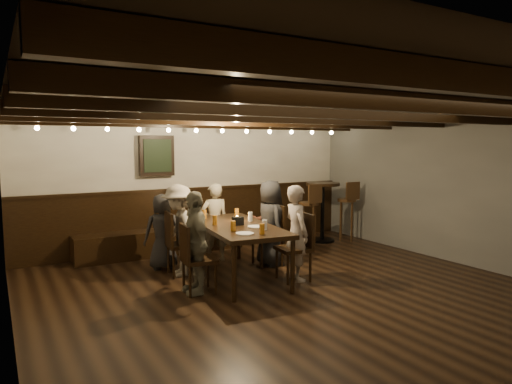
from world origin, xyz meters
TOP-DOWN VIEW (x-y plane):
  - room at (-0.29, 2.21)m, footprint 7.00×7.00m
  - dining_table at (-0.30, 1.28)m, footprint 1.19×2.19m
  - chair_left_near at (-0.96, 1.82)m, footprint 0.49×0.49m
  - chair_left_far at (-1.07, 0.93)m, footprint 0.47×0.47m
  - chair_right_near at (0.47, 1.64)m, footprint 0.50×0.50m
  - chair_right_far at (0.36, 0.75)m, footprint 0.49×0.49m
  - person_bench_left at (-1.09, 2.29)m, footprint 0.62×0.45m
  - person_bench_centre at (-0.17, 2.33)m, footprint 0.51×0.37m
  - person_bench_right at (0.70, 2.07)m, footprint 0.68×0.56m
  - person_left_near at (-0.99, 1.82)m, footprint 0.61×0.94m
  - person_left_far at (-1.10, 0.93)m, footprint 0.42×0.83m
  - person_right_near at (0.50, 1.64)m, footprint 0.52×0.72m
  - person_right_far at (0.39, 0.75)m, footprint 0.39×0.54m
  - pint_a at (-0.50, 2.01)m, footprint 0.07×0.07m
  - pint_b at (0.02, 1.90)m, footprint 0.07×0.07m
  - pint_c at (-0.59, 1.42)m, footprint 0.07×0.07m
  - pint_d at (0.02, 1.45)m, footprint 0.07×0.07m
  - pint_e at (-0.58, 0.86)m, footprint 0.07×0.07m
  - pint_f at (-0.17, 0.71)m, footprint 0.07×0.07m
  - pint_g at (-0.35, 0.48)m, footprint 0.07×0.07m
  - plate_near at (-0.54, 0.61)m, footprint 0.24×0.24m
  - plate_far at (-0.16, 0.97)m, footprint 0.24×0.24m
  - condiment_caddy at (-0.31, 1.24)m, footprint 0.15×0.10m
  - candle at (-0.15, 1.57)m, footprint 0.05×0.05m
  - high_top_table at (2.35, 2.63)m, footprint 0.67×0.67m
  - bar_stool_left at (1.85, 2.42)m, footprint 0.38×0.40m
  - bar_stool_right at (2.85, 2.47)m, footprint 0.38×0.39m

SIDE VIEW (x-z plane):
  - chair_left_far at x=-1.07m, z-range -0.18..0.74m
  - chair_left_near at x=-0.96m, z-range -0.19..0.77m
  - chair_right_far at x=0.36m, z-range -0.19..0.78m
  - chair_right_near at x=0.47m, z-range -0.19..0.78m
  - bar_stool_left at x=1.85m, z-range -0.15..1.05m
  - bar_stool_right at x=2.85m, z-range -0.15..1.05m
  - person_bench_left at x=-1.09m, z-range 0.00..1.19m
  - person_bench_right at x=0.70m, z-range 0.00..1.29m
  - person_bench_centre at x=-0.17m, z-range 0.00..1.31m
  - person_left_far at x=-1.10m, z-range 0.00..1.35m
  - person_left_near at x=-0.99m, z-range 0.00..1.37m
  - person_right_far at x=0.39m, z-range 0.00..1.38m
  - person_right_near at x=0.50m, z-range 0.00..1.38m
  - dining_table at x=-0.30m, z-range 0.33..1.11m
  - high_top_table at x=2.35m, z-range 0.19..1.38m
  - plate_near at x=-0.54m, z-range 0.79..0.80m
  - plate_far at x=-0.16m, z-range 0.79..0.80m
  - candle at x=-0.15m, z-range 0.79..0.84m
  - condiment_caddy at x=-0.31m, z-range 0.79..0.91m
  - pint_a at x=-0.50m, z-range 0.79..0.93m
  - pint_b at x=0.02m, z-range 0.79..0.93m
  - pint_c at x=-0.59m, z-range 0.79..0.93m
  - pint_d at x=0.02m, z-range 0.79..0.93m
  - pint_e at x=-0.58m, z-range 0.79..0.93m
  - pint_f at x=-0.17m, z-range 0.79..0.93m
  - pint_g at x=-0.35m, z-range 0.79..0.93m
  - room at x=-0.29m, z-range -2.43..4.57m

